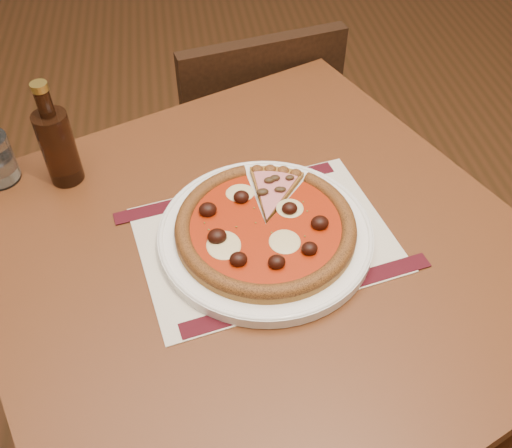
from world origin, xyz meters
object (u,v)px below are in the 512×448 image
Objects in this scene: table at (258,287)px; pizza at (266,226)px; chair_far at (249,143)px; bottle at (58,144)px; plate at (265,235)px.

pizza is at bearing 43.11° from table.
pizza is at bearing 72.55° from chair_far.
bottle is at bearing 35.83° from chair_far.
bottle is (-0.37, -0.41, 0.36)m from chair_far.
plate is (-0.06, -0.60, 0.30)m from chair_far.
table is 0.40m from bottle.
pizza is (-0.06, -0.60, 0.32)m from chair_far.
pizza is (0.01, 0.01, 0.13)m from table.
bottle reaches higher than table.
table is 5.54× the size of bottle.
table is 3.79× the size of pizza.
pizza reaches higher than plate.
table is 1.29× the size of chair_far.
plate is at bearing 43.60° from table.
plate is (0.01, 0.01, 0.11)m from table.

